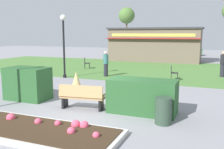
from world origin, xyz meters
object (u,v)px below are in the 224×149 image
cafe_chair_center (86,62)px  person_standing (223,64)px  cafe_chair_west (173,72)px  person_strolling (106,64)px  tree_right_bg (127,16)px  lamppost_mid (64,38)px  parked_car_west_slot (147,49)px  park_bench (82,97)px  trash_bin (163,111)px  food_kiosk (155,44)px  parked_car_center_slot (186,50)px

cafe_chair_center → person_standing: size_ratio=0.53×
cafe_chair_west → person_strolling: 4.39m
cafe_chair_west → tree_right_bg: bearing=114.1°
lamppost_mid → person_strolling: lamppost_mid is taller
person_strolling → parked_car_west_slot: size_ratio=0.39×
cafe_chair_center → park_bench: bearing=-63.2°
tree_right_bg → lamppost_mid: bearing=-79.2°
cafe_chair_west → parked_car_west_slot: size_ratio=0.21×
lamppost_mid → tree_right_bg: size_ratio=0.54×
cafe_chair_center → tree_right_bg: 25.66m
trash_bin → person_standing: bearing=79.2°
cafe_chair_west → cafe_chair_center: size_ratio=1.00×
lamppost_mid → food_kiosk: bearing=75.8°
person_strolling → tree_right_bg: bearing=-115.3°
parked_car_center_slot → parked_car_west_slot: bearing=-180.0°
lamppost_mid → park_bench: bearing=-52.7°
parked_car_west_slot → parked_car_center_slot: bearing=0.0°
trash_bin → person_standing: person_standing is taller
trash_bin → person_strolling: bearing=124.4°
trash_bin → food_kiosk: 19.29m
food_kiosk → parked_car_center_slot: food_kiosk is taller
lamppost_mid → person_standing: (9.51, 4.08, -1.67)m
trash_bin → tree_right_bg: 37.90m
lamppost_mid → parked_car_center_slot: lamppost_mid is taller
person_standing → parked_car_center_slot: (-4.09, 17.09, -0.22)m
food_kiosk → tree_right_bg: tree_right_bg is taller
park_bench → cafe_chair_center: 11.31m
park_bench → trash_bin: (3.13, -0.44, -0.05)m
lamppost_mid → cafe_chair_center: 4.79m
parked_car_center_slot → lamppost_mid: bearing=-104.4°
cafe_chair_center → tree_right_bg: tree_right_bg is taller
person_strolling → tree_right_bg: tree_right_bg is taller
trash_bin → food_kiosk: bearing=103.2°
food_kiosk → person_standing: 10.58m
person_standing → tree_right_bg: bearing=123.1°
cafe_chair_center → parked_car_west_slot: size_ratio=0.21×
parked_car_center_slot → person_standing: bearing=-76.5°
food_kiosk → cafe_chair_center: 9.14m
tree_right_bg → park_bench: bearing=-74.0°
park_bench → tree_right_bg: tree_right_bg is taller
lamppost_mid → cafe_chair_center: (-0.68, 4.29, -2.00)m
food_kiosk → parked_car_west_slot: size_ratio=2.18×
food_kiosk → cafe_chair_west: bearing=-72.0°
food_kiosk → person_strolling: 11.12m
park_bench → parked_car_center_slot: (1.00, 26.97, 0.16)m
person_strolling → parked_car_center_slot: person_strolling is taller
cafe_chair_west → parked_car_center_slot: parked_car_center_slot is taller
park_bench → parked_car_center_slot: parked_car_center_slot is taller
food_kiosk → parked_car_west_slot: bearing=108.6°
park_bench → food_kiosk: 18.39m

